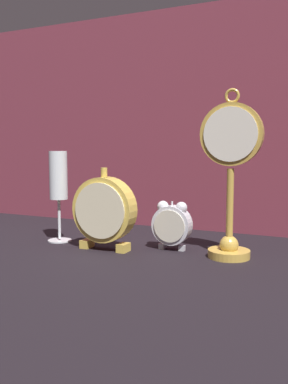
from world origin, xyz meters
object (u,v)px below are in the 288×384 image
alarm_clock_twin_bell (172,223)px  mantel_clock_silver (104,210)px  champagne_flute (59,182)px  pocket_watch_on_stand (230,177)px

alarm_clock_twin_bell → mantel_clock_silver: size_ratio=0.60×
alarm_clock_twin_bell → champagne_flute: champagne_flute is taller
champagne_flute → pocket_watch_on_stand: bearing=2.9°
pocket_watch_on_stand → alarm_clock_twin_bell: size_ratio=3.16×
pocket_watch_on_stand → alarm_clock_twin_bell: bearing=174.7°
champagne_flute → mantel_clock_silver: bearing=-11.8°
pocket_watch_on_stand → mantel_clock_silver: bearing=-169.3°
mantel_clock_silver → alarm_clock_twin_bell: bearing=24.8°
champagne_flute → alarm_clock_twin_bell: bearing=6.7°
alarm_clock_twin_bell → champagne_flute: (-0.27, -0.03, 0.08)m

